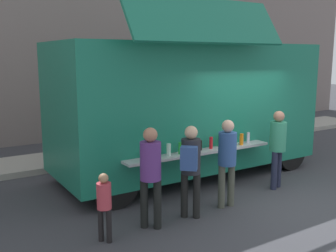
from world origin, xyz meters
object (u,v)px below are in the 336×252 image
at_px(customer_mid_with_backpack, 191,163).
at_px(food_truck_main, 188,105).
at_px(trash_bin, 239,125).
at_px(child_near_queue, 104,201).
at_px(customer_rear_waiting, 151,169).
at_px(customer_front_ordering, 227,156).
at_px(customer_extra_browsing, 278,143).

bearing_deg(customer_mid_with_backpack, food_truck_main, 8.58).
xyz_separation_m(trash_bin, child_near_queue, (-6.88, -4.49, 0.15)).
bearing_deg(customer_rear_waiting, trash_bin, -11.05).
bearing_deg(customer_mid_with_backpack, customer_rear_waiting, 131.10).
relative_size(customer_front_ordering, child_near_queue, 1.53).
xyz_separation_m(food_truck_main, trash_bin, (3.79, 2.32, -1.17)).
height_order(customer_rear_waiting, child_near_queue, customer_rear_waiting).
xyz_separation_m(customer_front_ordering, customer_extra_browsing, (1.60, 0.23, 0.01)).
bearing_deg(trash_bin, customer_front_ordering, -134.97).
bearing_deg(trash_bin, food_truck_main, -148.53).
bearing_deg(customer_front_ordering, customer_mid_with_backpack, 99.28).
bearing_deg(customer_mid_with_backpack, trash_bin, -6.50).
height_order(trash_bin, child_near_queue, child_near_queue).
bearing_deg(customer_extra_browsing, customer_mid_with_backpack, 77.83).
bearing_deg(customer_front_ordering, food_truck_main, -11.42).
bearing_deg(customer_rear_waiting, customer_extra_browsing, -42.56).
relative_size(customer_mid_with_backpack, customer_rear_waiting, 0.97).
xyz_separation_m(customer_mid_with_backpack, customer_extra_browsing, (2.47, 0.30, -0.00)).
relative_size(food_truck_main, trash_bin, 6.22).
relative_size(trash_bin, child_near_queue, 0.92).
xyz_separation_m(food_truck_main, child_near_queue, (-3.09, -2.17, -1.02)).
bearing_deg(customer_rear_waiting, customer_front_ordering, -46.00).
bearing_deg(customer_extra_browsing, food_truck_main, 8.99).
distance_m(food_truck_main, trash_bin, 4.60).
height_order(customer_front_ordering, customer_rear_waiting, customer_rear_waiting).
relative_size(customer_front_ordering, customer_mid_with_backpack, 1.01).
distance_m(customer_front_ordering, customer_rear_waiting, 1.65).
xyz_separation_m(trash_bin, customer_mid_with_backpack, (-5.28, -4.47, 0.50)).
xyz_separation_m(customer_front_ordering, customer_mid_with_backpack, (-0.88, -0.07, 0.01)).
relative_size(food_truck_main, customer_mid_with_backpack, 3.78).
bearing_deg(trash_bin, customer_rear_waiting, -143.68).
bearing_deg(trash_bin, customer_extra_browsing, -123.89).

